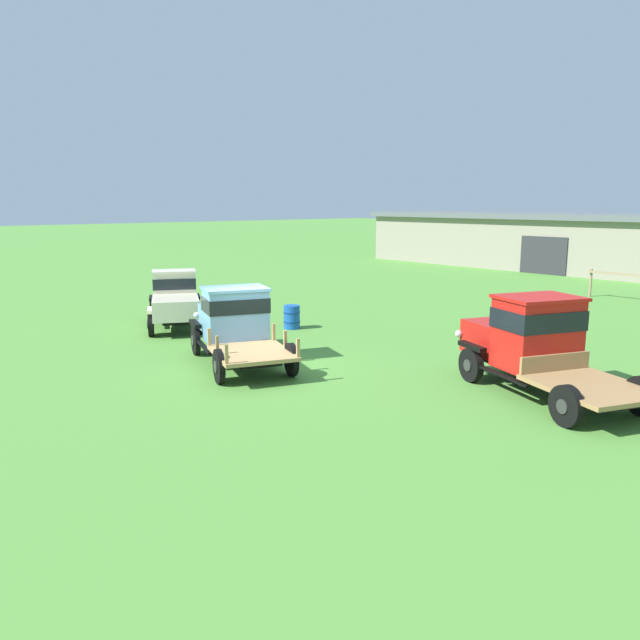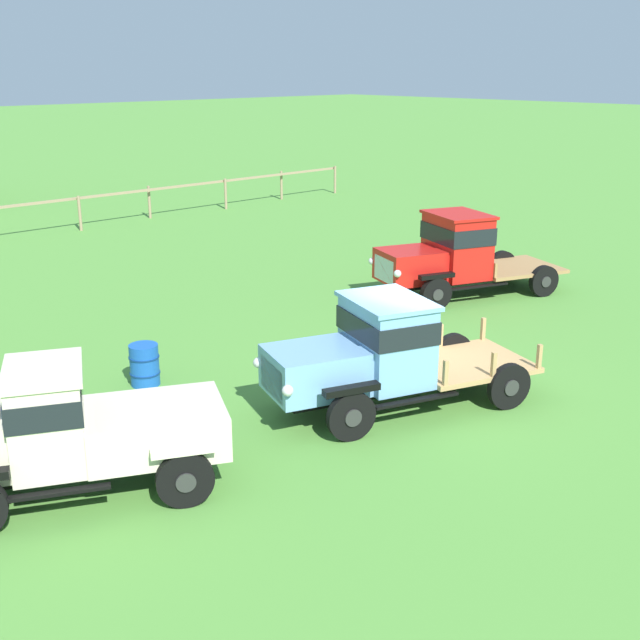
{
  "view_description": "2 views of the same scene",
  "coord_description": "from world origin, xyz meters",
  "px_view_note": "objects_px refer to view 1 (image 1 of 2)",
  "views": [
    {
      "loc": [
        14.03,
        -9.77,
        4.55
      ],
      "look_at": [
        -0.23,
        2.43,
        1.0
      ],
      "focal_mm": 35.0,
      "sensor_mm": 36.0,
      "label": 1
    },
    {
      "loc": [
        -11.49,
        -9.51,
        6.24
      ],
      "look_at": [
        -0.23,
        2.43,
        1.0
      ],
      "focal_mm": 45.0,
      "sensor_mm": 36.0,
      "label": 2
    }
  ],
  "objects_px": {
    "farm_shed": "(527,240)",
    "vintage_truck_foreground_near": "(175,298)",
    "vintage_truck_second_in_line": "(234,321)",
    "oil_drum_near_fence": "(292,317)",
    "oil_drum_beside_row": "(182,302)",
    "vintage_truck_midrow_center": "(532,341)"
  },
  "relations": [
    {
      "from": "farm_shed",
      "to": "vintage_truck_foreground_near",
      "type": "height_order",
      "value": "farm_shed"
    },
    {
      "from": "vintage_truck_second_in_line",
      "to": "farm_shed",
      "type": "bearing_deg",
      "value": 106.87
    },
    {
      "from": "farm_shed",
      "to": "oil_drum_beside_row",
      "type": "bearing_deg",
      "value": -87.56
    },
    {
      "from": "farm_shed",
      "to": "oil_drum_near_fence",
      "type": "distance_m",
      "value": 27.71
    },
    {
      "from": "vintage_truck_foreground_near",
      "to": "vintage_truck_midrow_center",
      "type": "relative_size",
      "value": 0.82
    },
    {
      "from": "vintage_truck_second_in_line",
      "to": "oil_drum_near_fence",
      "type": "height_order",
      "value": "vintage_truck_second_in_line"
    },
    {
      "from": "vintage_truck_second_in_line",
      "to": "oil_drum_beside_row",
      "type": "distance_m",
      "value": 8.61
    },
    {
      "from": "vintage_truck_second_in_line",
      "to": "oil_drum_near_fence",
      "type": "bearing_deg",
      "value": 121.48
    },
    {
      "from": "oil_drum_beside_row",
      "to": "vintage_truck_second_in_line",
      "type": "bearing_deg",
      "value": -18.09
    },
    {
      "from": "farm_shed",
      "to": "vintage_truck_midrow_center",
      "type": "bearing_deg",
      "value": -58.33
    },
    {
      "from": "farm_shed",
      "to": "vintage_truck_midrow_center",
      "type": "distance_m",
      "value": 31.71
    },
    {
      "from": "vintage_truck_midrow_center",
      "to": "oil_drum_beside_row",
      "type": "height_order",
      "value": "vintage_truck_midrow_center"
    },
    {
      "from": "farm_shed",
      "to": "oil_drum_beside_row",
      "type": "relative_size",
      "value": 25.62
    },
    {
      "from": "vintage_truck_foreground_near",
      "to": "oil_drum_near_fence",
      "type": "bearing_deg",
      "value": 44.43
    },
    {
      "from": "farm_shed",
      "to": "oil_drum_near_fence",
      "type": "height_order",
      "value": "farm_shed"
    },
    {
      "from": "farm_shed",
      "to": "vintage_truck_second_in_line",
      "type": "height_order",
      "value": "farm_shed"
    },
    {
      "from": "farm_shed",
      "to": "vintage_truck_foreground_near",
      "type": "bearing_deg",
      "value": -82.81
    },
    {
      "from": "oil_drum_near_fence",
      "to": "oil_drum_beside_row",
      "type": "bearing_deg",
      "value": -166.01
    },
    {
      "from": "vintage_truck_midrow_center",
      "to": "oil_drum_near_fence",
      "type": "distance_m",
      "value": 9.81
    },
    {
      "from": "farm_shed",
      "to": "vintage_truck_second_in_line",
      "type": "xyz_separation_m",
      "value": [
        9.37,
        -30.88,
        -0.78
      ]
    },
    {
      "from": "farm_shed",
      "to": "vintage_truck_foreground_near",
      "type": "distance_m",
      "value": 30.1
    },
    {
      "from": "vintage_truck_foreground_near",
      "to": "oil_drum_near_fence",
      "type": "distance_m",
      "value": 4.39
    }
  ]
}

